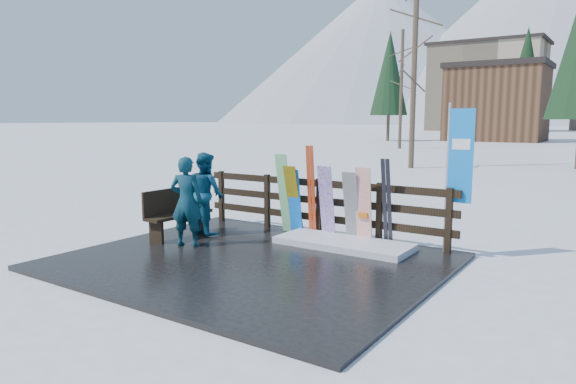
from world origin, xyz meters
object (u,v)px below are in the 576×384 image
Objects in this scene: snowboard_2 at (294,200)px; snowboard_3 at (327,202)px; snowboard_0 at (295,202)px; snowboard_5 at (364,206)px; snowboard_4 at (351,207)px; person_back at (206,193)px; snowboard_1 at (285,193)px; rental_flag at (457,162)px; person_front at (187,202)px; bench at (177,211)px.

snowboard_2 is 0.77m from snowboard_3.
snowboard_0 is 1.53m from snowboard_5.
snowboard_4 is 2.96m from person_back.
snowboard_5 reaches higher than snowboard_4.
person_back reaches higher than snowboard_1.
person_front is (-4.24, -2.20, -0.78)m from rental_flag.
snowboard_1 is at bearing 180.00° from snowboard_3.
person_back is at bearing -142.12° from snowboard_1.
snowboard_1 reaches higher than snowboard_2.
snowboard_4 is 0.95× the size of snowboard_5.
person_front is at bearing -119.16° from snowboard_2.
rental_flag reaches higher than snowboard_5.
snowboard_4 is at bearing -0.00° from snowboard_2.
snowboard_1 is 1.60m from person_back.
snowboard_2 is 3.30m from rental_flag.
snowboard_2 is at bearing 180.00° from snowboard_0.
snowboard_4 is 0.82× the size of person_back.
person_back is (-1.26, -0.98, 0.02)m from snowboard_1.
snowboard_1 is 1.21× the size of snowboard_4.
snowboard_0 is 0.93× the size of snowboard_5.
rental_flag is (3.16, 0.27, 0.90)m from snowboard_2.
snowboard_0 is 0.92× the size of snowboard_3.
snowboard_1 reaches higher than snowboard_0.
person_front is at bearing -133.70° from snowboard_3.
snowboard_5 reaches higher than snowboard_3.
bench is 0.91× the size of snowboard_1.
snowboard_4 is 2.10m from rental_flag.
snowboard_1 reaches higher than bench.
bench is at bearing -160.28° from rental_flag.
rental_flag is at bearing 4.92° from snowboard_0.
rental_flag is 4.87m from person_back.
bench is 2.34m from snowboard_2.
snowboard_5 reaches higher than bench.
snowboard_1 is at bearing 180.00° from snowboard_2.
person_back reaches higher than snowboard_3.
snowboard_1 reaches higher than snowboard_3.
snowboard_4 is at bearing -171.74° from rental_flag.
snowboard_2 is 0.99× the size of snowboard_5.
person_back reaches higher than snowboard_0.
snowboard_1 is at bearing -137.95° from person_front.
person_back is at bearing -146.89° from snowboard_0.
person_back reaches higher than bench.
snowboard_0 is 0.98× the size of snowboard_4.
snowboard_2 is at bearing -175.12° from rental_flag.
snowboard_2 is at bearing 180.00° from snowboard_4.
snowboard_2 is (1.79, 1.50, 0.19)m from bench.
bench is 2.19m from snowboard_1.
snowboard_4 is (1.52, -0.00, -0.14)m from snowboard_1.
snowboard_2 is at bearing 180.00° from snowboard_5.
snowboard_4 is 3.06m from person_front.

